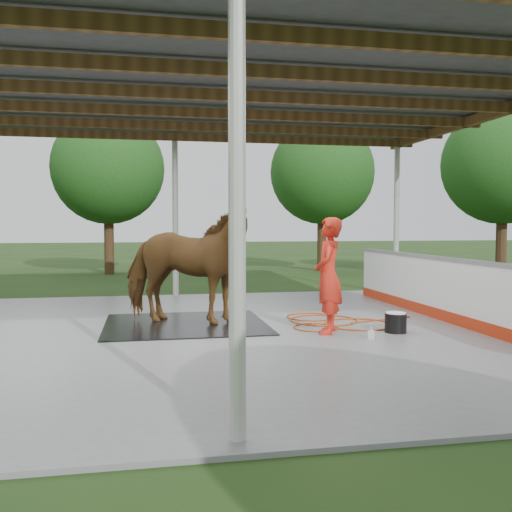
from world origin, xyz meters
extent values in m
plane|color=#1E3814|center=(0.00, 0.00, 0.00)|extent=(100.00, 100.00, 0.00)
cube|color=slate|center=(0.00, 0.00, 0.03)|extent=(12.00, 10.00, 0.05)
cylinder|color=beige|center=(0.00, -4.70, 1.98)|extent=(0.14, 0.14, 3.85)
cylinder|color=beige|center=(0.00, 4.70, 1.98)|extent=(0.14, 0.14, 3.85)
cylinder|color=beige|center=(5.70, 4.70, 1.98)|extent=(0.14, 0.14, 3.85)
cube|color=brown|center=(0.00, -3.00, 3.85)|extent=(12.00, 0.10, 0.18)
cube|color=brown|center=(0.00, -1.50, 3.85)|extent=(12.00, 0.10, 0.18)
cube|color=brown|center=(0.00, 0.00, 3.85)|extent=(12.00, 0.10, 0.18)
cube|color=brown|center=(0.00, 1.50, 3.85)|extent=(12.00, 0.10, 0.18)
cube|color=brown|center=(0.00, 3.00, 3.85)|extent=(12.00, 0.10, 0.18)
cube|color=brown|center=(0.00, 4.50, 3.85)|extent=(12.00, 0.10, 0.18)
cube|color=#38383A|center=(0.00, 0.00, 4.05)|extent=(12.60, 10.60, 0.10)
cube|color=#B12A0E|center=(4.59, 0.00, 0.15)|extent=(0.14, 8.00, 0.20)
cube|color=white|center=(4.60, 0.00, 0.65)|extent=(0.12, 8.00, 1.00)
cube|color=slate|center=(4.60, 0.00, 1.17)|extent=(0.16, 8.00, 0.06)
cylinder|color=#382314|center=(-2.00, 12.00, 1.10)|extent=(0.36, 0.36, 2.20)
sphere|color=#194714|center=(-2.00, 12.00, 3.80)|extent=(4.00, 4.00, 4.00)
cylinder|color=#382314|center=(6.00, 12.00, 1.10)|extent=(0.36, 0.36, 2.20)
sphere|color=#194714|center=(6.00, 12.00, 3.80)|extent=(4.00, 4.00, 4.00)
cylinder|color=#382314|center=(11.00, 8.00, 1.10)|extent=(0.36, 0.36, 2.20)
sphere|color=#194714|center=(11.00, 8.00, 3.80)|extent=(4.00, 4.00, 4.00)
cube|color=black|center=(-0.04, 0.70, 0.06)|extent=(2.75, 2.58, 0.02)
imported|color=brown|center=(-0.04, 0.70, 1.09)|extent=(2.64, 2.00, 2.03)
imported|color=red|center=(2.14, -0.51, 0.98)|extent=(0.66, 0.79, 1.85)
cylinder|color=black|center=(3.23, -0.66, 0.20)|extent=(0.35, 0.35, 0.31)
cylinder|color=white|center=(3.23, -0.66, 0.36)|extent=(0.32, 0.32, 0.03)
imported|color=silver|center=(3.39, -0.30, 0.20)|extent=(0.12, 0.12, 0.29)
imported|color=#338CD8|center=(2.63, -1.10, 0.15)|extent=(0.12, 0.12, 0.19)
torus|color=#9D3A0B|center=(2.90, 0.10, 0.06)|extent=(1.20, 1.20, 0.02)
torus|color=#9D3A0B|center=(2.31, 1.03, 0.06)|extent=(0.91, 0.91, 0.02)
torus|color=#9D3A0B|center=(2.08, -0.05, 0.06)|extent=(0.76, 0.76, 0.02)
torus|color=#9D3A0B|center=(2.43, 0.62, 0.06)|extent=(1.22, 1.22, 0.02)
cylinder|color=#9D3A0B|center=(3.46, 0.46, 0.06)|extent=(1.34, 0.45, 0.02)
camera|label=1|loc=(-0.71, -9.16, 1.78)|focal=40.00mm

